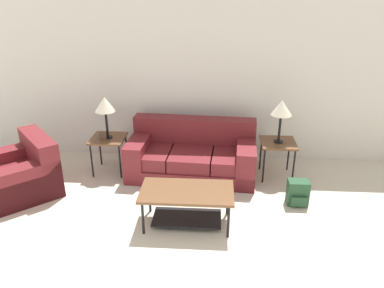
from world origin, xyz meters
TOP-DOWN VIEW (x-y plane):
  - wall_back at (0.00, 4.21)m, footprint 8.95×0.06m
  - couch at (-0.17, 3.52)m, footprint 1.97×1.06m
  - armchair at (-2.52, 2.81)m, footprint 1.32×1.33m
  - coffee_table at (-0.15, 2.18)m, footprint 1.12×0.60m
  - side_table_left at (-1.47, 3.51)m, footprint 0.52×0.52m
  - side_table_right at (1.12, 3.51)m, footprint 0.52×0.52m
  - table_lamp_left at (-1.47, 3.51)m, footprint 0.30×0.30m
  - table_lamp_right at (1.12, 3.51)m, footprint 0.30×0.30m
  - backpack at (1.30, 2.73)m, footprint 0.28×0.26m
  - picture_frame at (-1.52, 3.44)m, footprint 0.10×0.04m

SIDE VIEW (x-z plane):
  - backpack at x=1.30m, z-range 0.00..0.34m
  - armchair at x=-2.52m, z-range -0.11..0.69m
  - couch at x=-0.17m, z-range -0.12..0.70m
  - coffee_table at x=-0.15m, z-range 0.11..0.58m
  - side_table_left at x=-1.47m, z-range 0.23..0.80m
  - side_table_right at x=1.12m, z-range 0.23..0.80m
  - picture_frame at x=-1.52m, z-range 0.57..0.70m
  - table_lamp_left at x=-1.47m, z-range 0.77..1.41m
  - table_lamp_right at x=1.12m, z-range 0.77..1.41m
  - wall_back at x=0.00m, z-range 0.00..2.60m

